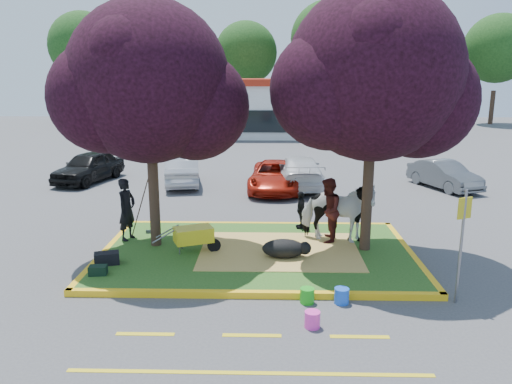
{
  "coord_description": "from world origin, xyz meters",
  "views": [
    {
      "loc": [
        0.29,
        -12.61,
        4.74
      ],
      "look_at": [
        -0.04,
        0.5,
        1.64
      ],
      "focal_mm": 35.0,
      "sensor_mm": 36.0,
      "label": 1
    }
  ],
  "objects_px": {
    "wheelbarrow": "(194,235)",
    "car_silver": "(182,170)",
    "bucket_blue": "(342,296)",
    "calf": "(284,248)",
    "cow": "(337,212)",
    "bucket_green": "(307,296)",
    "sign_post": "(462,234)",
    "bucket_pink": "(312,319)",
    "car_black": "(89,167)",
    "handler": "(127,209)"
  },
  "relations": [
    {
      "from": "wheelbarrow",
      "to": "car_silver",
      "type": "distance_m",
      "value": 9.1
    },
    {
      "from": "wheelbarrow",
      "to": "bucket_blue",
      "type": "relative_size",
      "value": 5.23
    },
    {
      "from": "wheelbarrow",
      "to": "bucket_blue",
      "type": "xyz_separation_m",
      "value": [
        3.52,
        -2.68,
        -0.44
      ]
    },
    {
      "from": "calf",
      "to": "wheelbarrow",
      "type": "height_order",
      "value": "wheelbarrow"
    },
    {
      "from": "car_silver",
      "to": "cow",
      "type": "bearing_deg",
      "value": 115.86
    },
    {
      "from": "cow",
      "to": "bucket_green",
      "type": "bearing_deg",
      "value": 178.09
    },
    {
      "from": "sign_post",
      "to": "wheelbarrow",
      "type": "bearing_deg",
      "value": 131.97
    },
    {
      "from": "bucket_pink",
      "to": "car_silver",
      "type": "relative_size",
      "value": 0.08
    },
    {
      "from": "bucket_green",
      "to": "car_black",
      "type": "xyz_separation_m",
      "value": [
        -8.95,
        12.1,
        0.52
      ]
    },
    {
      "from": "cow",
      "to": "car_black",
      "type": "bearing_deg",
      "value": 64.47
    },
    {
      "from": "handler",
      "to": "wheelbarrow",
      "type": "height_order",
      "value": "handler"
    },
    {
      "from": "sign_post",
      "to": "bucket_pink",
      "type": "height_order",
      "value": "sign_post"
    },
    {
      "from": "bucket_green",
      "to": "car_silver",
      "type": "bearing_deg",
      "value": 111.79
    },
    {
      "from": "handler",
      "to": "bucket_pink",
      "type": "distance_m",
      "value": 6.82
    },
    {
      "from": "cow",
      "to": "sign_post",
      "type": "distance_m",
      "value": 4.09
    },
    {
      "from": "wheelbarrow",
      "to": "bucket_green",
      "type": "bearing_deg",
      "value": -66.2
    },
    {
      "from": "cow",
      "to": "calf",
      "type": "height_order",
      "value": "cow"
    },
    {
      "from": "cow",
      "to": "sign_post",
      "type": "relative_size",
      "value": 0.84
    },
    {
      "from": "bucket_blue",
      "to": "car_silver",
      "type": "relative_size",
      "value": 0.08
    },
    {
      "from": "sign_post",
      "to": "car_silver",
      "type": "height_order",
      "value": "sign_post"
    },
    {
      "from": "calf",
      "to": "bucket_pink",
      "type": "bearing_deg",
      "value": -98.85
    },
    {
      "from": "bucket_pink",
      "to": "car_black",
      "type": "xyz_separation_m",
      "value": [
        -8.97,
        13.16,
        0.52
      ]
    },
    {
      "from": "cow",
      "to": "calf",
      "type": "relative_size",
      "value": 1.87
    },
    {
      "from": "cow",
      "to": "handler",
      "type": "distance_m",
      "value": 5.91
    },
    {
      "from": "calf",
      "to": "sign_post",
      "type": "bearing_deg",
      "value": -47.97
    },
    {
      "from": "cow",
      "to": "handler",
      "type": "height_order",
      "value": "handler"
    },
    {
      "from": "bucket_green",
      "to": "bucket_blue",
      "type": "xyz_separation_m",
      "value": [
        0.73,
        0.0,
        0.0
      ]
    },
    {
      "from": "sign_post",
      "to": "car_black",
      "type": "height_order",
      "value": "sign_post"
    },
    {
      "from": "sign_post",
      "to": "bucket_pink",
      "type": "distance_m",
      "value": 3.62
    },
    {
      "from": "car_silver",
      "to": "handler",
      "type": "bearing_deg",
      "value": 78.95
    },
    {
      "from": "sign_post",
      "to": "car_silver",
      "type": "distance_m",
      "value": 13.91
    },
    {
      "from": "cow",
      "to": "bucket_pink",
      "type": "height_order",
      "value": "cow"
    },
    {
      "from": "calf",
      "to": "car_silver",
      "type": "height_order",
      "value": "car_silver"
    },
    {
      "from": "bucket_pink",
      "to": "bucket_blue",
      "type": "relative_size",
      "value": 0.97
    },
    {
      "from": "bucket_green",
      "to": "car_silver",
      "type": "relative_size",
      "value": 0.08
    },
    {
      "from": "calf",
      "to": "bucket_pink",
      "type": "distance_m",
      "value": 3.39
    },
    {
      "from": "calf",
      "to": "wheelbarrow",
      "type": "distance_m",
      "value": 2.4
    },
    {
      "from": "bucket_blue",
      "to": "calf",
      "type": "bearing_deg",
      "value": 116.81
    },
    {
      "from": "bucket_green",
      "to": "bucket_blue",
      "type": "distance_m",
      "value": 0.73
    },
    {
      "from": "wheelbarrow",
      "to": "car_black",
      "type": "xyz_separation_m",
      "value": [
        -6.15,
        9.43,
        0.07
      ]
    },
    {
      "from": "calf",
      "to": "sign_post",
      "type": "relative_size",
      "value": 0.45
    },
    {
      "from": "bucket_pink",
      "to": "car_black",
      "type": "height_order",
      "value": "car_black"
    },
    {
      "from": "wheelbarrow",
      "to": "car_silver",
      "type": "height_order",
      "value": "car_silver"
    },
    {
      "from": "car_silver",
      "to": "wheelbarrow",
      "type": "bearing_deg",
      "value": 92.03
    },
    {
      "from": "bucket_green",
      "to": "bucket_pink",
      "type": "relative_size",
      "value": 1.01
    },
    {
      "from": "cow",
      "to": "car_black",
      "type": "distance_m",
      "value": 13.17
    },
    {
      "from": "handler",
      "to": "bucket_pink",
      "type": "xyz_separation_m",
      "value": [
        4.85,
        -4.71,
        -0.87
      ]
    },
    {
      "from": "calf",
      "to": "wheelbarrow",
      "type": "xyz_separation_m",
      "value": [
        -2.36,
        0.37,
        0.22
      ]
    },
    {
      "from": "calf",
      "to": "bucket_pink",
      "type": "relative_size",
      "value": 3.42
    },
    {
      "from": "sign_post",
      "to": "car_black",
      "type": "bearing_deg",
      "value": 110.59
    }
  ]
}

